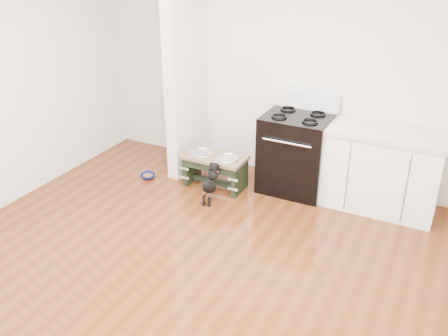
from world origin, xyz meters
The scene contains 8 objects.
ground centered at (0.00, 0.00, 0.00)m, with size 5.00×5.00×0.00m, color #4D240D.
room_shell centered at (0.00, 0.00, 1.62)m, with size 5.00×5.00×5.00m.
partition_wall centered at (-1.18, 2.10, 1.35)m, with size 0.15×0.80×2.70m, color silver.
oven_range centered at (0.25, 2.16, 0.48)m, with size 0.76×0.69×1.14m.
cabinet_run centered at (1.23, 2.18, 0.45)m, with size 1.24×0.64×0.91m.
dog_feeder centered at (-0.62, 1.76, 0.29)m, with size 0.74×0.40×0.42m.
puppy centered at (-0.48, 1.42, 0.25)m, with size 0.13×0.38×0.45m.
floor_bowl centered at (-1.46, 1.57, 0.03)m, with size 0.19×0.19×0.06m.
Camera 1 is at (1.93, -2.95, 2.82)m, focal length 40.00 mm.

